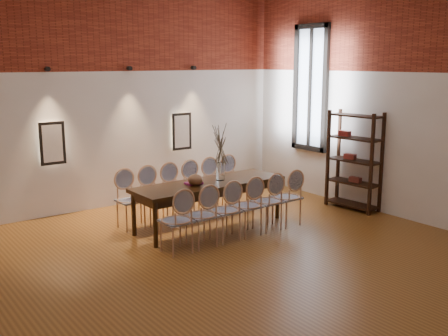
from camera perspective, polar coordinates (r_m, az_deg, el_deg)
floor at (r=7.38m, az=1.14°, el=-9.81°), size 7.00×7.00×0.02m
wall_back at (r=9.94m, az=-11.51°, el=7.41°), size 7.00×0.10×4.00m
wall_right at (r=9.49m, az=18.54°, el=6.87°), size 0.10×7.00×4.00m
brick_band_back at (r=9.87m, az=-11.63°, el=14.64°), size 7.00×0.02×1.50m
brick_band_right at (r=9.43m, az=18.79°, el=14.44°), size 0.02×7.00×1.50m
niche_left at (r=9.45m, az=-18.23°, el=2.59°), size 0.36×0.06×0.66m
niche_right at (r=10.54m, az=-4.71°, el=4.00°), size 0.36×0.06×0.66m
spot_fixture_left at (r=9.32m, az=-18.66°, el=10.17°), size 0.08×0.10×0.08m
spot_fixture_mid at (r=9.89m, az=-10.25°, el=10.63°), size 0.08×0.10×0.08m
spot_fixture_right at (r=10.59m, az=-3.33°, el=10.84°), size 0.08×0.10×0.08m
window_glass at (r=10.69m, az=9.44°, el=8.56°), size 0.02×0.78×2.38m
window_frame at (r=10.68m, az=9.37°, el=8.56°), size 0.08×0.90×2.50m
window_mullion at (r=10.68m, az=9.37°, el=8.56°), size 0.06×0.06×2.40m
dining_table at (r=8.60m, az=-1.59°, el=-3.98°), size 2.59×0.86×0.75m
chair_near_a at (r=7.45m, az=-5.22°, el=-5.74°), size 0.45×0.45×0.94m
chair_near_b at (r=7.67m, az=-2.49°, el=-5.18°), size 0.45×0.45×0.94m
chair_near_c at (r=7.91m, az=0.08°, el=-4.64°), size 0.45×0.45×0.94m
chair_near_d at (r=8.17m, az=2.48°, el=-4.13°), size 0.45×0.45×0.94m
chair_near_e at (r=8.44m, az=4.73°, el=-3.64°), size 0.45×0.45×0.94m
chair_near_f at (r=8.73m, az=6.84°, el=-3.18°), size 0.45×0.45×0.94m
chair_far_a at (r=8.61m, az=-10.14°, el=-3.48°), size 0.45×0.45×0.94m
chair_far_b at (r=8.81m, az=-7.65°, el=-3.07°), size 0.45×0.45×0.94m
chair_far_c at (r=9.02m, az=-5.28°, el=-2.67°), size 0.45×0.45×0.94m
chair_far_d at (r=9.25m, az=-3.02°, el=-2.28°), size 0.45×0.45×0.94m
chair_far_e at (r=9.49m, az=-0.88°, el=-1.91°), size 0.45×0.45×0.94m
chair_far_f at (r=9.74m, az=1.16°, el=-1.55°), size 0.45×0.45×0.94m
vase at (r=8.61m, az=-0.38°, el=-0.37°), size 0.14×0.14×0.30m
dried_branches at (r=8.52m, az=-0.38°, el=2.59°), size 0.50×0.50×0.70m
bowl at (r=8.27m, az=-3.15°, el=-1.29°), size 0.24×0.24×0.18m
book at (r=8.39m, az=-3.32°, el=-1.64°), size 0.26×0.18×0.03m
shelving_rack at (r=9.83m, az=13.97°, el=0.79°), size 0.46×1.03×1.80m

